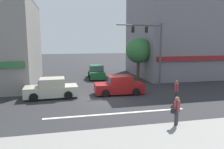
# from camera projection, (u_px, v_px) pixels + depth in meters

# --- Properties ---
(ground_plane) EXTENTS (120.00, 120.00, 0.00)m
(ground_plane) POSITION_uv_depth(u_px,v_px,m) (106.00, 99.00, 17.02)
(ground_plane) COLOR #2B2B2D
(lane_marking_stripe) EXTENTS (9.00, 0.24, 0.01)m
(lane_marking_stripe) POSITION_uv_depth(u_px,v_px,m) (117.00, 113.00, 13.64)
(lane_marking_stripe) COLOR silver
(lane_marking_stripe) RESTS_ON ground
(building_right_corner) EXTENTS (12.24, 10.64, 11.29)m
(building_right_corner) POSITION_uv_depth(u_px,v_px,m) (182.00, 32.00, 28.49)
(building_right_corner) COLOR slate
(building_right_corner) RESTS_ON ground
(street_tree) EXTENTS (2.81, 2.81, 4.81)m
(street_tree) POSITION_uv_depth(u_px,v_px,m) (138.00, 51.00, 24.42)
(street_tree) COLOR #4C3823
(street_tree) RESTS_ON ground
(traffic_light_mast) EXTENTS (4.85, 0.83, 6.20)m
(traffic_light_mast) POSITION_uv_depth(u_px,v_px,m) (152.00, 44.00, 21.44)
(traffic_light_mast) COLOR #47474C
(traffic_light_mast) RESTS_ON ground
(sedan_approaching_near) EXTENTS (4.15, 1.98, 1.58)m
(sedan_approaching_near) POSITION_uv_depth(u_px,v_px,m) (51.00, 89.00, 17.33)
(sedan_approaching_near) COLOR #B7B29E
(sedan_approaching_near) RESTS_ON ground
(sedan_crossing_center) EXTENTS (4.16, 1.99, 1.58)m
(sedan_crossing_center) POSITION_uv_depth(u_px,v_px,m) (119.00, 86.00, 18.51)
(sedan_crossing_center) COLOR maroon
(sedan_crossing_center) RESTS_ON ground
(sedan_crossing_leftbound) EXTENTS (2.09, 4.20, 1.58)m
(sedan_crossing_leftbound) POSITION_uv_depth(u_px,v_px,m) (96.00, 72.00, 26.28)
(sedan_crossing_leftbound) COLOR #1E6033
(sedan_crossing_leftbound) RESTS_ON ground
(pedestrian_foreground_with_bag) EXTENTS (0.63, 0.52, 1.67)m
(pedestrian_foreground_with_bag) POSITION_uv_depth(u_px,v_px,m) (176.00, 110.00, 11.27)
(pedestrian_foreground_with_bag) COLOR #333338
(pedestrian_foreground_with_bag) RESTS_ON ground
(pedestrian_mid_crossing) EXTENTS (0.42, 0.44, 1.67)m
(pedestrian_mid_crossing) POSITION_uv_depth(u_px,v_px,m) (176.00, 90.00, 15.83)
(pedestrian_mid_crossing) COLOR #232838
(pedestrian_mid_crossing) RESTS_ON ground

